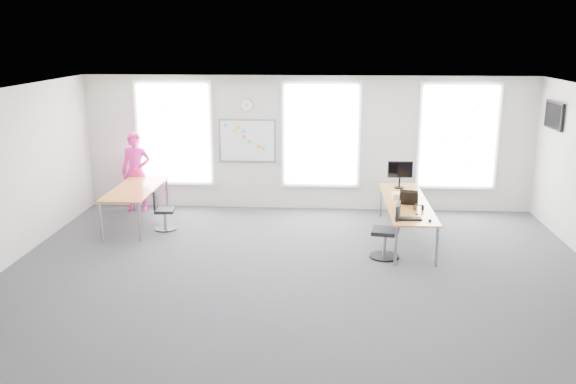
# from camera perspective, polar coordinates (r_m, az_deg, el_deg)

# --- Properties ---
(floor) EXTENTS (10.00, 10.00, 0.00)m
(floor) POSITION_cam_1_polar(r_m,az_deg,el_deg) (10.20, 1.05, -7.71)
(floor) COLOR #2B2B31
(floor) RESTS_ON ground
(ceiling) EXTENTS (10.00, 10.00, 0.00)m
(ceiling) POSITION_cam_1_polar(r_m,az_deg,el_deg) (9.48, 1.13, 9.31)
(ceiling) COLOR white
(ceiling) RESTS_ON ground
(wall_back) EXTENTS (10.00, 0.00, 10.00)m
(wall_back) POSITION_cam_1_polar(r_m,az_deg,el_deg) (13.65, 1.83, 4.56)
(wall_back) COLOR silver
(wall_back) RESTS_ON ground
(wall_front) EXTENTS (10.00, 0.00, 10.00)m
(wall_front) POSITION_cam_1_polar(r_m,az_deg,el_deg) (5.94, -0.64, -8.91)
(wall_front) COLOR silver
(wall_front) RESTS_ON ground
(window_left) EXTENTS (1.60, 0.06, 2.20)m
(window_left) POSITION_cam_1_polar(r_m,az_deg,el_deg) (14.00, -10.59, 5.40)
(window_left) COLOR white
(window_left) RESTS_ON wall_back
(window_mid) EXTENTS (1.60, 0.06, 2.20)m
(window_mid) POSITION_cam_1_polar(r_m,az_deg,el_deg) (13.58, 3.11, 5.35)
(window_mid) COLOR white
(window_mid) RESTS_ON wall_back
(window_right) EXTENTS (1.60, 0.06, 2.20)m
(window_right) POSITION_cam_1_polar(r_m,az_deg,el_deg) (13.88, 15.63, 5.04)
(window_right) COLOR white
(window_right) RESTS_ON wall_back
(desk_right) EXTENTS (0.81, 3.06, 0.74)m
(desk_right) POSITION_cam_1_polar(r_m,az_deg,el_deg) (11.94, 11.02, -1.12)
(desk_right) COLOR #B5662E
(desk_right) RESTS_ON ground
(desk_left) EXTENTS (0.88, 2.19, 0.80)m
(desk_left) POSITION_cam_1_polar(r_m,az_deg,el_deg) (12.95, -14.08, 0.10)
(desk_left) COLOR #B5662E
(desk_left) RESTS_ON ground
(chair_right) EXTENTS (0.54, 0.54, 1.01)m
(chair_right) POSITION_cam_1_polar(r_m,az_deg,el_deg) (10.94, 9.39, -3.89)
(chair_right) COLOR black
(chair_right) RESTS_ON ground
(chair_left) EXTENTS (0.44, 0.44, 0.83)m
(chair_left) POSITION_cam_1_polar(r_m,az_deg,el_deg) (12.62, -11.68, -1.87)
(chair_left) COLOR black
(chair_left) RESTS_ON ground
(person) EXTENTS (0.68, 0.47, 1.78)m
(person) POSITION_cam_1_polar(r_m,az_deg,el_deg) (14.00, -14.01, 1.84)
(person) COLOR #D91B8A
(person) RESTS_ON ground
(whiteboard) EXTENTS (1.20, 0.03, 0.90)m
(whiteboard) POSITION_cam_1_polar(r_m,az_deg,el_deg) (13.72, -3.83, 4.80)
(whiteboard) COLOR white
(whiteboard) RESTS_ON wall_back
(wall_clock) EXTENTS (0.30, 0.04, 0.30)m
(wall_clock) POSITION_cam_1_polar(r_m,az_deg,el_deg) (13.60, -3.89, 8.12)
(wall_clock) COLOR gray
(wall_clock) RESTS_ON wall_back
(tv) EXTENTS (0.06, 0.90, 0.55)m
(tv) POSITION_cam_1_polar(r_m,az_deg,el_deg) (13.33, 23.65, 6.59)
(tv) COLOR black
(tv) RESTS_ON wall_right
(keyboard) EXTENTS (0.47, 0.22, 0.02)m
(keyboard) POSITION_cam_1_polar(r_m,az_deg,el_deg) (10.79, 11.21, -2.49)
(keyboard) COLOR black
(keyboard) RESTS_ON desk_right
(mouse) EXTENTS (0.09, 0.12, 0.04)m
(mouse) POSITION_cam_1_polar(r_m,az_deg,el_deg) (10.77, 13.14, -2.58)
(mouse) COLOR black
(mouse) RESTS_ON desk_right
(lens_cap) EXTENTS (0.07, 0.07, 0.01)m
(lens_cap) POSITION_cam_1_polar(r_m,az_deg,el_deg) (11.13, 11.97, -2.04)
(lens_cap) COLOR black
(lens_cap) RESTS_ON desk_right
(headphones) EXTENTS (0.18, 0.10, 0.11)m
(headphones) POSITION_cam_1_polar(r_m,az_deg,el_deg) (11.40, 12.10, -1.42)
(headphones) COLOR black
(headphones) RESTS_ON desk_right
(laptop_sleeve) EXTENTS (0.35, 0.27, 0.27)m
(laptop_sleeve) POSITION_cam_1_polar(r_m,az_deg,el_deg) (11.67, 11.24, -0.56)
(laptop_sleeve) COLOR black
(laptop_sleeve) RESTS_ON desk_right
(paper_stack) EXTENTS (0.33, 0.26, 0.11)m
(paper_stack) POSITION_cam_1_polar(r_m,az_deg,el_deg) (12.14, 10.48, -0.34)
(paper_stack) COLOR beige
(paper_stack) RESTS_ON desk_right
(monitor) EXTENTS (0.52, 0.21, 0.57)m
(monitor) POSITION_cam_1_polar(r_m,az_deg,el_deg) (12.87, 10.44, 1.85)
(monitor) COLOR black
(monitor) RESTS_ON desk_right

